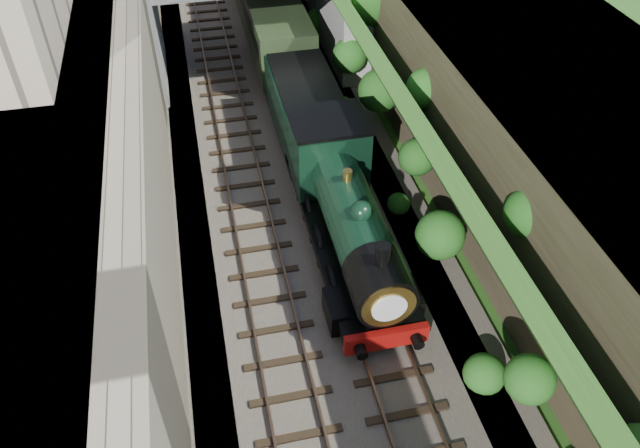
# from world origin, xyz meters

# --- Properties ---
(trackbed) EXTENTS (10.00, 90.00, 0.20)m
(trackbed) POSITION_xyz_m (0.00, 20.00, 0.10)
(trackbed) COLOR #473F38
(trackbed) RESTS_ON ground
(retaining_wall) EXTENTS (1.00, 90.00, 7.00)m
(retaining_wall) POSITION_xyz_m (-5.50, 20.00, 3.50)
(retaining_wall) COLOR #756B56
(retaining_wall) RESTS_ON ground
(street_plateau_left) EXTENTS (6.00, 90.00, 7.00)m
(street_plateau_left) POSITION_xyz_m (-9.00, 20.00, 3.50)
(street_plateau_left) COLOR #262628
(street_plateau_left) RESTS_ON ground
(street_plateau_right) EXTENTS (8.00, 90.00, 6.25)m
(street_plateau_right) POSITION_xyz_m (9.50, 20.00, 3.12)
(street_plateau_right) COLOR #262628
(street_plateau_right) RESTS_ON ground
(embankment_slope) EXTENTS (4.36, 90.00, 6.36)m
(embankment_slope) POSITION_xyz_m (4.95, 18.95, 2.67)
(embankment_slope) COLOR #1E4714
(embankment_slope) RESTS_ON ground
(track_left) EXTENTS (2.50, 90.00, 0.20)m
(track_left) POSITION_xyz_m (-2.00, 20.00, 0.25)
(track_left) COLOR black
(track_left) RESTS_ON trackbed
(track_right) EXTENTS (2.50, 90.00, 0.20)m
(track_right) POSITION_xyz_m (1.20, 20.00, 0.25)
(track_right) COLOR black
(track_right) RESTS_ON trackbed
(locomotive) EXTENTS (3.10, 10.22, 3.83)m
(locomotive) POSITION_xyz_m (1.20, 9.16, 1.89)
(locomotive) COLOR black
(locomotive) RESTS_ON trackbed
(tender) EXTENTS (2.70, 6.00, 3.05)m
(tender) POSITION_xyz_m (1.20, 16.53, 1.62)
(tender) COLOR black
(tender) RESTS_ON trackbed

